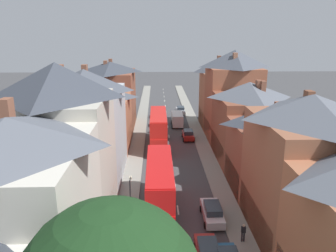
{
  "coord_description": "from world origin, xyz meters",
  "views": [
    {
      "loc": [
        -1.99,
        -16.94,
        17.03
      ],
      "look_at": [
        -0.12,
        37.2,
        1.49
      ],
      "focal_mm": 35.0,
      "sensor_mm": 36.0,
      "label": 1
    }
  ],
  "objects": [
    {
      "name": "pavement_left",
      "position": [
        -5.1,
        38.0,
        0.07
      ],
      "size": [
        2.2,
        104.0,
        0.14
      ],
      "primitive_type": "cube",
      "color": "gray",
      "rests_on": "ground"
    },
    {
      "name": "pavement_right",
      "position": [
        5.1,
        38.0,
        0.07
      ],
      "size": [
        2.2,
        104.0,
        0.14
      ],
      "primitive_type": "cube",
      "color": "gray",
      "rests_on": "ground"
    },
    {
      "name": "centre_line_dashes",
      "position": [
        0.0,
        36.0,
        0.01
      ],
      "size": [
        0.14,
        97.8,
        0.01
      ],
      "color": "silver",
      "rests_on": "ground"
    },
    {
      "name": "terrace_row_left",
      "position": [
        -10.19,
        17.4,
        6.17
      ],
      "size": [
        8.0,
        59.39,
        14.73
      ],
      "color": "silver",
      "rests_on": "ground"
    },
    {
      "name": "terrace_row_right",
      "position": [
        10.19,
        17.02,
        5.95
      ],
      "size": [
        8.0,
        59.45,
        14.45
      ],
      "color": "brown",
      "rests_on": "ground"
    },
    {
      "name": "double_decker_bus_lead",
      "position": [
        -1.81,
        11.41,
        2.82
      ],
      "size": [
        2.74,
        10.8,
        5.3
      ],
      "color": "red",
      "rests_on": "ground"
    },
    {
      "name": "double_decker_bus_mid_street",
      "position": [
        -1.81,
        30.88,
        2.82
      ],
      "size": [
        2.74,
        10.8,
        5.3
      ],
      "color": "red",
      "rests_on": "ground"
    },
    {
      "name": "car_near_blue",
      "position": [
        3.1,
        10.12,
        0.83
      ],
      "size": [
        1.9,
        4.57,
        1.65
      ],
      "color": "silver",
      "rests_on": "ground"
    },
    {
      "name": "car_near_silver",
      "position": [
        -1.8,
        49.07,
        0.83
      ],
      "size": [
        1.9,
        4.33,
        1.64
      ],
      "color": "#4C515B",
      "rests_on": "ground"
    },
    {
      "name": "car_parked_left_a",
      "position": [
        -1.8,
        42.52,
        0.84
      ],
      "size": [
        1.9,
        3.92,
        1.67
      ],
      "color": "#4C515B",
      "rests_on": "ground"
    },
    {
      "name": "car_parked_right_a",
      "position": [
        1.8,
        4.46,
        0.82
      ],
      "size": [
        1.9,
        3.99,
        1.62
      ],
      "color": "maroon",
      "rests_on": "ground"
    },
    {
      "name": "car_mid_black",
      "position": [
        3.1,
        34.27,
        0.82
      ],
      "size": [
        1.9,
        4.09,
        1.63
      ],
      "color": "maroon",
      "rests_on": "ground"
    },
    {
      "name": "car_mid_white",
      "position": [
        3.1,
        51.79,
        0.83
      ],
      "size": [
        1.9,
        4.25,
        1.64
      ],
      "color": "silver",
      "rests_on": "ground"
    },
    {
      "name": "delivery_van",
      "position": [
        1.8,
        42.48,
        1.34
      ],
      "size": [
        2.2,
        5.2,
        2.41
      ],
      "color": "white",
      "rests_on": "ground"
    },
    {
      "name": "pedestrian_near_right",
      "position": [
        5.1,
        6.57,
        1.03
      ],
      "size": [
        0.36,
        0.22,
        1.61
      ],
      "color": "#23232D",
      "rests_on": "pavement_right"
    },
    {
      "name": "street_lamp",
      "position": [
        -4.25,
        7.48,
        3.24
      ],
      "size": [
        0.2,
        1.12,
        5.5
      ],
      "color": "black",
      "rests_on": "ground"
    }
  ]
}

